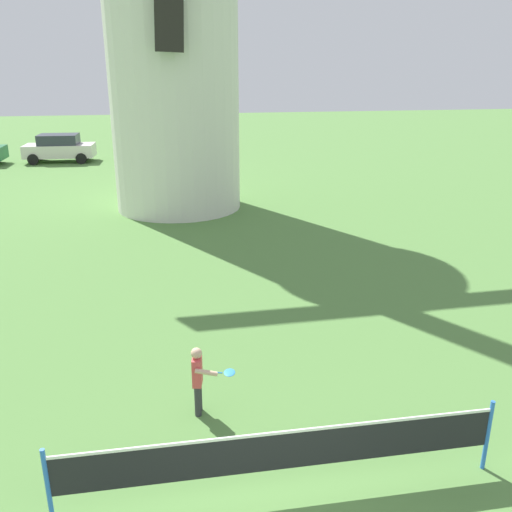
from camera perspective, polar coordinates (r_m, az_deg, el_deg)
name	(u,v)px	position (r m, az deg, el deg)	size (l,w,h in m)	color
windmill	(171,9)	(21.49, -8.84, 23.91)	(9.46, 5.51, 15.17)	silver
tennis_net	(282,451)	(7.53, 2.71, -19.50)	(5.88, 0.06, 1.10)	blue
player_far	(199,377)	(9.04, -5.93, -12.34)	(0.69, 0.58, 1.19)	#333338
parked_car_cream	(59,148)	(33.94, -19.68, 10.51)	(3.91, 2.03, 1.56)	silver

